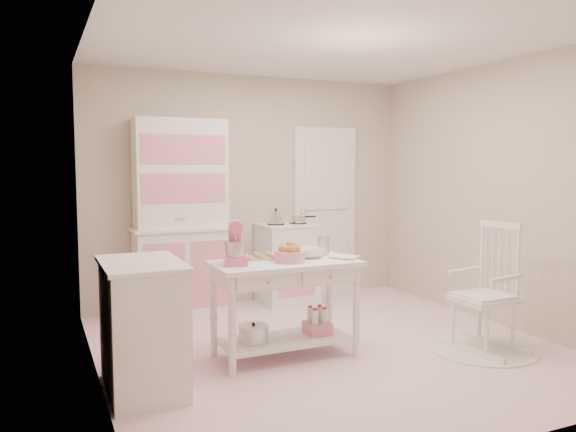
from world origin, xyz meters
The scene contains 14 objects.
room_shell centered at (0.00, 0.00, 1.65)m, with size 3.84×3.84×2.62m.
door centered at (0.95, 1.87, 1.02)m, with size 0.82×0.05×2.04m, color white.
hutch centered at (-0.88, 1.66, 1.04)m, with size 1.06×0.50×2.08m, color white.
stove centered at (0.32, 1.61, 0.46)m, with size 0.62×0.57×0.92m, color white.
base_cabinet centered at (-1.63, -0.27, 0.46)m, with size 0.54×0.84×0.92m, color white.
lace_rug centered at (1.18, -0.59, 0.01)m, with size 0.92×0.92×0.01m, color white.
rocking_chair centered at (1.18, -0.59, 0.55)m, with size 0.48×0.72×1.10m, color white.
work_table centered at (-0.43, -0.04, 0.40)m, with size 1.20×0.60×0.80m, color white.
stand_mixer centered at (-0.85, -0.02, 0.97)m, with size 0.20×0.28×0.34m, color pink.
cookie_tray centered at (-0.58, 0.14, 0.81)m, with size 0.34×0.24×0.02m, color silver.
bread_basket centered at (-0.41, -0.09, 0.85)m, with size 0.25×0.25×0.09m, color pink.
mixing_bowl centered at (-0.17, 0.04, 0.84)m, with size 0.26×0.26×0.08m, color white.
metal_pitcher centered at (0.01, 0.12, 0.89)m, with size 0.10×0.10×0.17m, color silver.
recipe_book centered at (0.02, -0.16, 0.81)m, with size 0.17×0.23×0.02m, color white.
Camera 1 is at (-2.28, -4.19, 1.58)m, focal length 35.00 mm.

